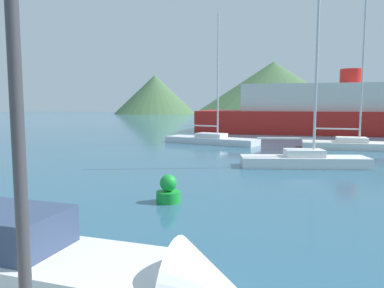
% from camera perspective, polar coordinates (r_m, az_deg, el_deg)
% --- Properties ---
extents(motorboat_near, '(7.81, 2.55, 1.78)m').
position_cam_1_polar(motorboat_near, '(7.15, -22.83, -16.33)').
color(motorboat_near, white).
rests_on(motorboat_near, ground_plane).
extents(sailboat_inner, '(6.24, 3.76, 10.57)m').
position_cam_1_polar(sailboat_inner, '(19.12, 16.72, -2.03)').
color(sailboat_inner, white).
rests_on(sailboat_inner, ground_plane).
extents(sailboat_middle, '(6.74, 3.18, 11.35)m').
position_cam_1_polar(sailboat_middle, '(27.89, 23.15, 0.14)').
color(sailboat_middle, white).
rests_on(sailboat_middle, ground_plane).
extents(sailboat_outer, '(7.62, 2.81, 9.77)m').
position_cam_1_polar(sailboat_outer, '(29.13, 2.94, 0.79)').
color(sailboat_outer, silver).
rests_on(sailboat_outer, ground_plane).
extents(ferry_distant, '(32.95, 14.72, 6.74)m').
position_cam_1_polar(ferry_distant, '(43.30, 22.86, 4.56)').
color(ferry_distant, red).
rests_on(ferry_distant, ground_plane).
extents(buoy_marker, '(0.76, 0.76, 0.88)m').
position_cam_1_polar(buoy_marker, '(11.81, -3.61, -7.13)').
color(buoy_marker, green).
rests_on(buoy_marker, ground_plane).
extents(hill_west, '(26.17, 26.17, 12.30)m').
position_cam_1_polar(hill_west, '(121.47, -5.66, 7.52)').
color(hill_west, '#476B42').
rests_on(hill_west, ground_plane).
extents(hill_central, '(49.04, 49.04, 15.98)m').
position_cam_1_polar(hill_central, '(118.47, 12.27, 8.34)').
color(hill_central, '#476B42').
rests_on(hill_central, ground_plane).
extents(hill_east, '(25.22, 25.22, 7.81)m').
position_cam_1_polar(hill_east, '(107.01, 26.17, 5.93)').
color(hill_east, '#38563D').
rests_on(hill_east, ground_plane).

